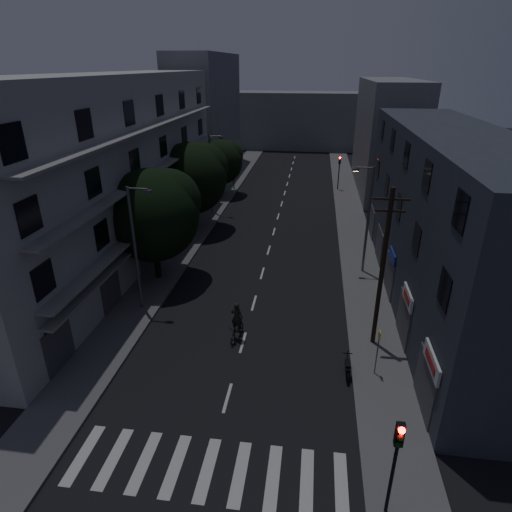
% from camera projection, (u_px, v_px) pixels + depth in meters
% --- Properties ---
extents(ground, '(160.00, 160.00, 0.00)m').
position_uv_depth(ground, '(274.00, 230.00, 41.23)').
color(ground, black).
rests_on(ground, ground).
extents(sidewalk_left, '(3.00, 90.00, 0.15)m').
position_uv_depth(sidewalk_left, '(199.00, 225.00, 42.14)').
color(sidewalk_left, '#565659').
rests_on(sidewalk_left, ground).
extents(sidewalk_right, '(3.00, 90.00, 0.15)m').
position_uv_depth(sidewalk_right, '(354.00, 233.00, 40.26)').
color(sidewalk_right, '#565659').
rests_on(sidewalk_right, ground).
extents(crosswalk, '(10.90, 3.00, 0.01)m').
position_uv_depth(crosswalk, '(207.00, 469.00, 16.83)').
color(crosswalk, beige).
rests_on(crosswalk, ground).
extents(lane_markings, '(0.15, 60.50, 0.01)m').
position_uv_depth(lane_markings, '(280.00, 210.00, 46.88)').
color(lane_markings, beige).
rests_on(lane_markings, ground).
extents(building_left, '(7.00, 36.00, 14.00)m').
position_uv_depth(building_left, '(116.00, 170.00, 33.54)').
color(building_left, '#AAAAA5').
rests_on(building_left, ground).
extents(building_right, '(6.19, 28.00, 11.00)m').
position_uv_depth(building_right, '(444.00, 219.00, 27.54)').
color(building_right, '#2C313C').
rests_on(building_right, ground).
extents(building_far_left, '(6.00, 20.00, 16.00)m').
position_uv_depth(building_far_left, '(207.00, 115.00, 60.24)').
color(building_far_left, slate).
rests_on(building_far_left, ground).
extents(building_far_right, '(6.00, 20.00, 13.00)m').
position_uv_depth(building_far_right, '(386.00, 136.00, 52.43)').
color(building_far_right, slate).
rests_on(building_far_right, ground).
extents(building_far_end, '(24.00, 8.00, 10.00)m').
position_uv_depth(building_far_end, '(298.00, 121.00, 79.85)').
color(building_far_end, slate).
rests_on(building_far_end, ground).
extents(tree_near, '(6.55, 6.55, 8.07)m').
position_uv_depth(tree_near, '(153.00, 212.00, 29.76)').
color(tree_near, black).
rests_on(tree_near, sidewalk_left).
extents(tree_mid, '(6.58, 6.58, 8.10)m').
position_uv_depth(tree_mid, '(192.00, 176.00, 39.42)').
color(tree_mid, black).
rests_on(tree_mid, sidewalk_left).
extents(tree_far, '(5.21, 5.21, 6.44)m').
position_uv_depth(tree_far, '(221.00, 160.00, 50.59)').
color(tree_far, black).
rests_on(tree_far, sidewalk_left).
extents(traffic_signal_near, '(0.28, 0.37, 4.10)m').
position_uv_depth(traffic_signal_near, '(397.00, 451.00, 13.87)').
color(traffic_signal_near, black).
rests_on(traffic_signal_near, sidewalk_right).
extents(traffic_signal_far_right, '(0.28, 0.37, 4.10)m').
position_uv_depth(traffic_signal_far_right, '(339.00, 166.00, 52.89)').
color(traffic_signal_far_right, black).
rests_on(traffic_signal_far_right, sidewalk_right).
extents(traffic_signal_far_left, '(0.28, 0.37, 4.10)m').
position_uv_depth(traffic_signal_far_left, '(233.00, 165.00, 53.15)').
color(traffic_signal_far_left, black).
rests_on(traffic_signal_far_left, sidewalk_left).
extents(street_lamp_left_near, '(1.51, 0.25, 8.00)m').
position_uv_depth(street_lamp_left_near, '(136.00, 244.00, 26.05)').
color(street_lamp_left_near, slate).
rests_on(street_lamp_left_near, sidewalk_left).
extents(street_lamp_right, '(1.51, 0.25, 8.00)m').
position_uv_depth(street_lamp_right, '(367.00, 215.00, 30.92)').
color(street_lamp_right, slate).
rests_on(street_lamp_right, sidewalk_right).
extents(street_lamp_left_far, '(1.51, 0.25, 8.00)m').
position_uv_depth(street_lamp_left_far, '(212.00, 170.00, 44.05)').
color(street_lamp_left_far, '#54575B').
rests_on(street_lamp_left_far, sidewalk_left).
extents(utility_pole, '(1.80, 0.24, 9.00)m').
position_uv_depth(utility_pole, '(383.00, 267.00, 22.41)').
color(utility_pole, black).
rests_on(utility_pole, sidewalk_right).
extents(bus_stop_sign, '(0.06, 0.35, 2.52)m').
position_uv_depth(bus_stop_sign, '(378.00, 345.00, 21.15)').
color(bus_stop_sign, '#595B60').
rests_on(bus_stop_sign, sidewalk_right).
extents(motorcycle, '(0.49, 1.72, 1.10)m').
position_uv_depth(motorcycle, '(347.00, 368.00, 21.75)').
color(motorcycle, black).
rests_on(motorcycle, ground).
extents(cyclist, '(1.02, 1.99, 2.41)m').
position_uv_depth(cyclist, '(237.00, 327.00, 24.53)').
color(cyclist, black).
rests_on(cyclist, ground).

